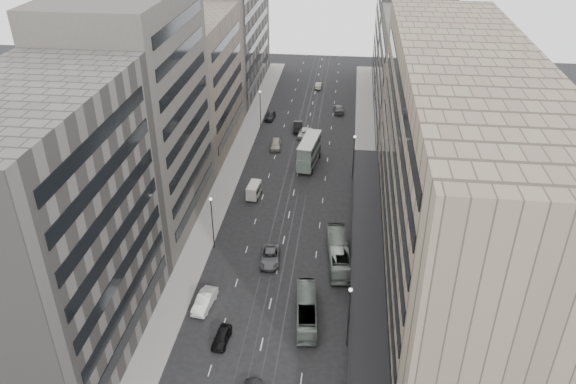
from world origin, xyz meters
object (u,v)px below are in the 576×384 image
at_px(sedan_0, 222,337).
at_px(sedan_2, 270,257).
at_px(bus_near, 306,310).
at_px(bus_far, 338,252).
at_px(panel_van, 254,190).
at_px(sedan_1, 205,301).
at_px(double_decker, 309,151).

bearing_deg(sedan_0, sedan_2, 82.55).
relative_size(bus_near, bus_far, 0.87).
distance_m(sedan_0, sedan_2, 16.11).
bearing_deg(sedan_2, panel_van, 102.68).
relative_size(bus_near, sedan_2, 1.78).
distance_m(bus_near, sedan_1, 12.78).
height_order(sedan_0, sedan_2, sedan_2).
bearing_deg(bus_far, panel_van, -54.63).
bearing_deg(bus_near, bus_far, -111.37).
relative_size(bus_far, double_decker, 1.19).
distance_m(sedan_0, sedan_1, 6.64).
distance_m(bus_near, panel_van, 30.10).
height_order(bus_far, sedan_2, bus_far).
relative_size(double_decker, panel_van, 2.38).
xyz_separation_m(bus_far, double_decker, (-6.37, 29.01, 1.17)).
bearing_deg(sedan_0, panel_van, 97.65).
bearing_deg(sedan_2, double_decker, 80.32).
height_order(sedan_1, sedan_2, sedan_1).
relative_size(bus_near, sedan_0, 2.43).
bearing_deg(bus_near, sedan_0, 22.09).
distance_m(bus_near, sedan_0, 10.56).
relative_size(double_decker, sedan_2, 1.73).
xyz_separation_m(bus_near, sedan_2, (-5.98, 10.87, -0.60)).
height_order(bus_far, double_decker, double_decker).
bearing_deg(double_decker, sedan_1, -95.75).
distance_m(bus_near, bus_far, 12.29).
height_order(bus_far, sedan_1, bus_far).
distance_m(bus_far, double_decker, 29.73).
relative_size(bus_far, sedan_0, 2.81).
bearing_deg(sedan_1, panel_van, 94.02).
relative_size(bus_far, panel_van, 2.82).
distance_m(double_decker, panel_van, 15.26).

